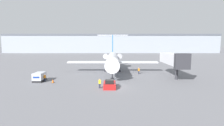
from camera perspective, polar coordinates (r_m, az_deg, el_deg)
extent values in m
plane|color=slate|center=(32.95, 0.09, -8.21)|extent=(600.00, 600.00, 0.00)
cube|color=#8C939E|center=(151.86, -0.23, 6.18)|extent=(180.00, 16.00, 14.49)
cube|color=#4C515B|center=(152.00, -0.23, 9.14)|extent=(180.00, 16.80, 1.20)
cylinder|color=silver|center=(49.40, 0.16, 0.99)|extent=(3.49, 21.52, 3.21)
cone|color=silver|center=(37.45, 0.06, -0.82)|extent=(3.24, 2.61, 3.21)
cube|color=black|center=(38.40, 0.07, 0.21)|extent=(2.73, 0.74, 0.44)
cone|color=silver|center=(61.85, 0.22, 2.13)|extent=(2.93, 3.56, 2.88)
cube|color=#0C5999|center=(49.51, 0.16, -0.21)|extent=(3.14, 19.37, 0.20)
cube|color=silver|center=(51.03, 8.36, 0.29)|extent=(11.38, 2.45, 0.36)
cube|color=silver|center=(51.10, -8.03, 0.30)|extent=(11.38, 2.45, 0.36)
cylinder|color=#ADADB7|center=(58.39, 2.50, 2.25)|extent=(1.68, 2.90, 1.64)
cylinder|color=#ADADB7|center=(58.41, -2.10, 2.25)|extent=(1.68, 2.90, 1.64)
cube|color=#0C5999|center=(62.36, 0.22, 6.35)|extent=(0.27, 2.20, 5.90)
cube|color=silver|center=(62.42, 0.22, 9.06)|extent=(10.64, 1.94, 0.20)
cylinder|color=black|center=(40.12, 0.09, -4.07)|extent=(0.24, 0.24, 1.99)
cylinder|color=black|center=(40.27, 0.09, -5.18)|extent=(0.80, 0.80, 0.40)
cylinder|color=black|center=(51.43, -2.16, -1.70)|extent=(0.24, 0.24, 1.99)
cylinder|color=black|center=(51.55, -2.15, -2.57)|extent=(0.80, 0.80, 0.40)
cylinder|color=black|center=(51.41, 2.49, -1.71)|extent=(0.24, 0.24, 1.99)
cylinder|color=black|center=(51.53, 2.48, -2.58)|extent=(0.80, 0.80, 0.40)
cube|color=#B21919|center=(33.09, -0.79, -7.24)|extent=(2.24, 3.68, 1.02)
cube|color=black|center=(32.10, -0.81, -6.10)|extent=(1.57, 1.33, 0.70)
cube|color=black|center=(34.84, -0.77, -6.79)|extent=(2.01, 0.30, 0.61)
cube|color=#232326|center=(41.71, -22.58, -5.25)|extent=(1.92, 3.28, 0.45)
cube|color=#B7BCC6|center=(41.53, -22.64, -3.92)|extent=(1.92, 3.28, 1.51)
cube|color=navy|center=(40.03, -23.54, -4.35)|extent=(1.35, 0.04, 0.36)
cube|color=#232838|center=(32.94, -4.03, -7.46)|extent=(0.32, 0.20, 0.86)
cube|color=yellow|center=(32.76, -4.04, -6.15)|extent=(0.40, 0.24, 0.68)
sphere|color=tan|center=(32.66, -4.05, -5.35)|extent=(0.25, 0.25, 0.25)
cube|color=#232838|center=(48.06, 8.73, -3.06)|extent=(0.32, 0.20, 0.84)
cube|color=orange|center=(47.94, 8.74, -2.17)|extent=(0.40, 0.24, 0.66)
sphere|color=tan|center=(47.87, 8.75, -1.64)|extent=(0.24, 0.24, 0.24)
cube|color=#232838|center=(40.96, -21.07, -5.15)|extent=(0.32, 0.20, 0.79)
cube|color=orange|center=(40.83, -21.11, -4.18)|extent=(0.40, 0.24, 0.62)
sphere|color=tan|center=(40.75, -21.13, -3.59)|extent=(0.23, 0.23, 0.23)
cube|color=black|center=(39.32, -18.74, -6.10)|extent=(0.62, 0.62, 0.04)
cone|color=orange|center=(39.24, -18.76, -5.55)|extent=(0.44, 0.44, 0.73)
cylinder|color=#2D2D33|center=(43.00, 20.32, -2.94)|extent=(0.70, 0.70, 3.20)
cube|color=silver|center=(45.97, 18.91, 1.35)|extent=(2.60, 11.91, 2.60)
cube|color=#2D2D33|center=(39.87, 21.99, 0.47)|extent=(3.20, 1.20, 3.38)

